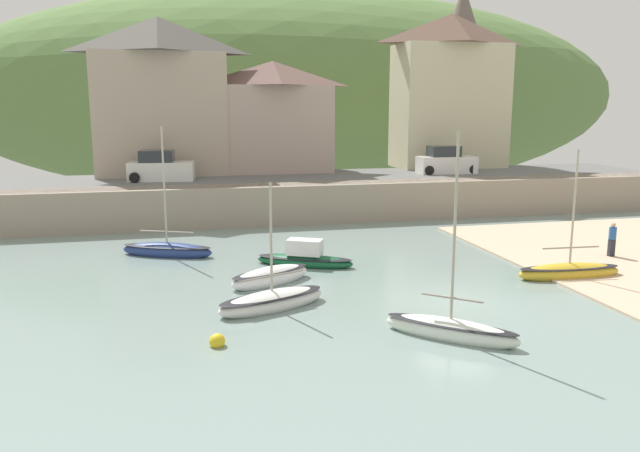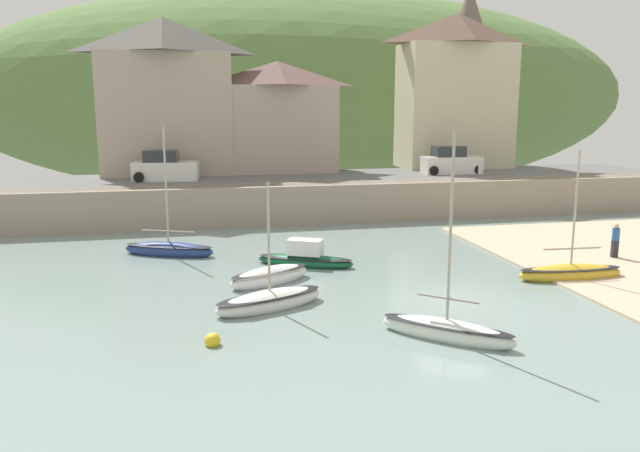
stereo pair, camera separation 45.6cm
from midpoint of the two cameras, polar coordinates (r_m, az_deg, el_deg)
quay_seawall at (r=39.69m, az=2.14°, el=2.55°), size 48.00×9.40×2.40m
hillside_backdrop at (r=77.18m, az=-1.18°, el=11.83°), size 80.00×44.00×23.89m
waterfront_building_left at (r=45.77m, az=-13.63°, el=11.52°), size 9.09×5.90×10.72m
waterfront_building_centre at (r=46.28m, az=-3.56°, el=10.01°), size 8.18×5.72×7.89m
waterfront_building_right at (r=50.25m, az=12.52°, el=11.99°), size 8.61×4.67×11.59m
church_with_spire at (r=55.09m, az=13.49°, el=13.48°), size 3.00×3.00×14.52m
sailboat_blue_trim at (r=31.06m, az=-13.23°, el=-2.08°), size 4.61×2.90×6.38m
sailboat_nearest_shore at (r=28.20m, az=22.32°, el=-3.96°), size 4.60×1.36×5.58m
sailboat_far_left at (r=28.31m, az=-0.90°, el=-2.98°), size 4.52×3.10×1.35m
sailboat_white_hull at (r=22.50m, az=-4.04°, el=-6.82°), size 4.42×2.85×4.71m
dinghy_open_wooden at (r=25.58m, az=-4.10°, el=-4.63°), size 3.84×2.80×0.90m
rowboat_small_beached at (r=20.01m, az=12.14°, el=-9.26°), size 3.80×3.52×6.57m
parked_car_near_slipway at (r=41.45m, az=-13.68°, el=5.18°), size 4.27×2.16×1.95m
parked_car_by_wall at (r=45.42m, az=12.14°, el=5.72°), size 4.16×1.85×1.95m
person_on_slipway at (r=32.49m, az=25.74°, el=-1.07°), size 0.34×0.34×1.62m
mooring_buoy at (r=19.38m, az=-9.11°, el=-10.31°), size 0.49×0.49×0.49m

